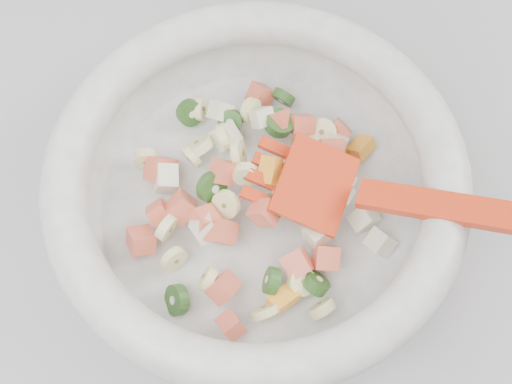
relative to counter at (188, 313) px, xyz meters
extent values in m
cube|color=#A5A5AB|center=(0.00, 0.00, 0.00)|extent=(2.00, 0.60, 0.90)
cylinder|color=white|center=(0.09, -0.06, 0.46)|extent=(0.29, 0.29, 0.02)
torus|color=white|center=(0.09, -0.06, 0.53)|extent=(0.35, 0.35, 0.04)
cylinder|color=#F0F2A1|center=(0.05, 0.00, 0.49)|extent=(0.02, 0.03, 0.03)
cylinder|color=#F0F2A1|center=(0.01, -0.09, 0.48)|extent=(0.03, 0.02, 0.03)
cylinder|color=#F0F2A1|center=(0.09, -0.02, 0.50)|extent=(0.02, 0.04, 0.04)
cylinder|color=#F0F2A1|center=(0.07, -0.16, 0.48)|extent=(0.03, 0.02, 0.03)
cylinder|color=#F0F2A1|center=(0.20, -0.08, 0.48)|extent=(0.03, 0.02, 0.03)
cylinder|color=#F0F2A1|center=(0.11, -0.07, 0.50)|extent=(0.03, 0.03, 0.03)
cylinder|color=#F0F2A1|center=(0.17, -0.01, 0.48)|extent=(0.04, 0.04, 0.02)
cylinder|color=#F0F2A1|center=(0.06, 0.00, 0.49)|extent=(0.03, 0.03, 0.03)
cylinder|color=#F0F2A1|center=(0.11, 0.03, 0.49)|extent=(0.03, 0.03, 0.03)
cylinder|color=#F0F2A1|center=(0.01, 0.01, 0.48)|extent=(0.03, 0.02, 0.03)
cylinder|color=#F0F2A1|center=(0.06, -0.06, 0.50)|extent=(0.03, 0.03, 0.03)
cylinder|color=#F0F2A1|center=(0.12, -0.16, 0.48)|extent=(0.03, 0.02, 0.03)
cylinder|color=#F0F2A1|center=(0.09, -0.04, 0.51)|extent=(0.03, 0.02, 0.03)
cylinder|color=#F0F2A1|center=(0.07, 0.05, 0.48)|extent=(0.02, 0.03, 0.03)
cylinder|color=#F0F2A1|center=(0.08, 0.01, 0.49)|extent=(0.02, 0.04, 0.04)
cylinder|color=#F0F2A1|center=(0.01, -0.06, 0.49)|extent=(0.03, 0.03, 0.03)
cylinder|color=#F0F2A1|center=(0.11, -0.14, 0.49)|extent=(0.03, 0.03, 0.02)
cylinder|color=#F0F2A1|center=(0.03, -0.11, 0.48)|extent=(0.03, 0.03, 0.03)
cube|color=#F9724E|center=(0.01, -0.04, 0.48)|extent=(0.02, 0.03, 0.03)
cube|color=#F9724E|center=(0.13, 0.05, 0.47)|extent=(0.03, 0.03, 0.03)
cube|color=#F9724E|center=(0.03, -0.05, 0.49)|extent=(0.03, 0.03, 0.03)
cube|color=#F9724E|center=(0.05, -0.08, 0.50)|extent=(0.03, 0.03, 0.03)
cube|color=#F9724E|center=(0.11, -0.12, 0.49)|extent=(0.03, 0.03, 0.03)
cube|color=#F9724E|center=(0.04, -0.13, 0.49)|extent=(0.03, 0.03, 0.03)
cube|color=#F9724E|center=(0.02, 0.00, 0.48)|extent=(0.04, 0.03, 0.04)
cube|color=#F9724E|center=(0.17, -0.03, 0.49)|extent=(0.03, 0.03, 0.03)
cube|color=#F9724E|center=(0.13, -0.13, 0.49)|extent=(0.03, 0.03, 0.03)
cube|color=#F9724E|center=(0.04, -0.16, 0.48)|extent=(0.02, 0.03, 0.03)
cube|color=#F9724E|center=(-0.02, -0.06, 0.48)|extent=(0.03, 0.03, 0.03)
cube|color=#F9724E|center=(0.13, 0.01, 0.49)|extent=(0.03, 0.03, 0.03)
cube|color=#F9724E|center=(0.04, -0.07, 0.50)|extent=(0.03, 0.02, 0.02)
cube|color=#F9724E|center=(0.15, 0.00, 0.49)|extent=(0.03, 0.03, 0.03)
cube|color=#F9724E|center=(0.07, -0.03, 0.51)|extent=(0.03, 0.03, 0.03)
cube|color=#F9724E|center=(0.09, -0.08, 0.51)|extent=(0.03, 0.03, 0.03)
cube|color=#F9724E|center=(0.18, -0.01, 0.48)|extent=(0.03, 0.03, 0.03)
cylinder|color=green|center=(0.13, 0.01, 0.49)|extent=(0.04, 0.04, 0.02)
cylinder|color=green|center=(0.09, 0.03, 0.48)|extent=(0.03, 0.03, 0.03)
cylinder|color=green|center=(0.10, -0.08, 0.50)|extent=(0.03, 0.03, 0.03)
cylinder|color=green|center=(0.15, -0.05, 0.50)|extent=(0.03, 0.03, 0.01)
cylinder|color=green|center=(0.15, 0.04, 0.48)|extent=(0.02, 0.03, 0.03)
cylinder|color=green|center=(0.08, -0.13, 0.49)|extent=(0.02, 0.03, 0.03)
cylinder|color=green|center=(0.06, 0.05, 0.48)|extent=(0.03, 0.03, 0.03)
cylinder|color=green|center=(0.00, -0.12, 0.47)|extent=(0.02, 0.03, 0.03)
cylinder|color=green|center=(0.12, -0.14, 0.48)|extent=(0.03, 0.03, 0.03)
cylinder|color=green|center=(0.05, -0.04, 0.50)|extent=(0.03, 0.03, 0.04)
cube|color=white|center=(0.13, -0.10, 0.49)|extent=(0.02, 0.03, 0.02)
cube|color=white|center=(0.04, -0.07, 0.49)|extent=(0.03, 0.03, 0.04)
cube|color=white|center=(0.15, -0.04, 0.50)|extent=(0.03, 0.02, 0.03)
cube|color=white|center=(0.18, -0.10, 0.48)|extent=(0.03, 0.02, 0.03)
cube|color=white|center=(0.18, -0.12, 0.47)|extent=(0.03, 0.03, 0.03)
cube|color=white|center=(0.16, -0.07, 0.49)|extent=(0.03, 0.03, 0.02)
cube|color=white|center=(0.08, 0.01, 0.49)|extent=(0.03, 0.03, 0.03)
cube|color=white|center=(0.17, -0.07, 0.49)|extent=(0.03, 0.03, 0.02)
cube|color=white|center=(0.15, -0.04, 0.49)|extent=(0.03, 0.02, 0.02)
cube|color=white|center=(0.08, 0.04, 0.49)|extent=(0.03, 0.02, 0.03)
cube|color=white|center=(0.18, -0.02, 0.48)|extent=(0.03, 0.03, 0.03)
cube|color=white|center=(0.02, -0.01, 0.48)|extent=(0.03, 0.03, 0.03)
cube|color=white|center=(0.12, 0.02, 0.49)|extent=(0.02, 0.03, 0.03)
cube|color=yellow|center=(0.09, -0.15, 0.48)|extent=(0.03, 0.02, 0.02)
cube|color=yellow|center=(0.20, -0.03, 0.47)|extent=(0.03, 0.03, 0.02)
cube|color=yellow|center=(0.11, -0.05, 0.51)|extent=(0.03, 0.03, 0.03)
cube|color=red|center=(0.14, -0.07, 0.51)|extent=(0.09, 0.09, 0.03)
cube|color=red|center=(0.12, -0.03, 0.51)|extent=(0.03, 0.03, 0.02)
cube|color=red|center=(0.11, -0.04, 0.51)|extent=(0.03, 0.03, 0.02)
cube|color=red|center=(0.10, -0.05, 0.51)|extent=(0.03, 0.03, 0.02)
cube|color=red|center=(0.09, -0.07, 0.51)|extent=(0.03, 0.03, 0.02)
cube|color=red|center=(0.25, -0.15, 0.55)|extent=(0.19, 0.14, 0.07)
camera|label=1|loc=(0.02, -0.30, 1.05)|focal=50.00mm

